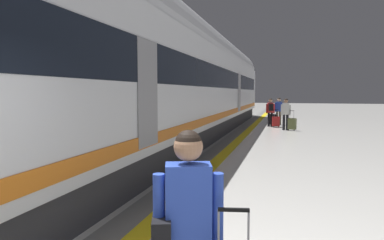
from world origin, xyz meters
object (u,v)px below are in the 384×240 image
Objects in this scene: suitcase_mid at (273,119)px; traveller_foreground at (186,224)px; passenger_mid at (279,109)px; suitcase_near at (292,124)px; passenger_near at (286,112)px; suitcase_far at (276,121)px; passenger_far at (270,110)px; high_speed_train at (171,76)px.

traveller_foreground is at bearing -89.57° from suitcase_mid.
suitcase_near is at bearing -75.91° from passenger_mid.
passenger_near reaches higher than suitcase_far.
passenger_far is at bearing 135.63° from suitcase_far.
high_speed_train is at bearing -109.64° from suitcase_mid.
suitcase_near is 2.89m from suitcase_mid.
suitcase_mid is (3.17, 8.89, -2.16)m from high_speed_train.
suitcase_near reaches higher than suitcase_mid.
passenger_near is at bearing 87.73° from traveller_foreground.
passenger_far reaches higher than suitcase_far.
passenger_near is (0.61, 15.28, -0.02)m from traveller_foreground.
passenger_near is 1.02× the size of passenger_far.
high_speed_train is at bearing -111.15° from passenger_far.
traveller_foreground is 1.05× the size of passenger_far.
suitcase_far is (0.08, 16.58, -0.63)m from traveller_foreground.
traveller_foreground is 15.19m from suitcase_near.
suitcase_mid is 0.41× the size of passenger_far.
high_speed_train is at bearing -110.89° from passenger_mid.
suitcase_near is 0.64× the size of passenger_far.
high_speed_train is 7.81m from suitcase_near.
passenger_near reaches higher than suitcase_near.
traveller_foreground is 1.03× the size of passenger_near.
traveller_foreground is 16.89m from passenger_far.
passenger_mid reaches higher than suitcase_mid.
suitcase_far is at bearing 89.72° from traveller_foreground.
suitcase_near is (0.32, -0.14, -0.59)m from passenger_near.
suitcase_far is at bearing 66.07° from high_speed_train.
suitcase_mid is at bearing 111.49° from suitcase_near.
passenger_near is 1.65× the size of suitcase_far.
passenger_near is 2.73m from suitcase_mid.
suitcase_mid is at bearing 106.11° from passenger_near.
passenger_near is at bearing -73.89° from suitcase_mid.
passenger_far is 1.62× the size of suitcase_far.
high_speed_train reaches higher than suitcase_near.
suitcase_mid is at bearing 99.74° from suitcase_far.
traveller_foreground is 2.57× the size of suitcase_mid.
passenger_near is 1.59× the size of suitcase_near.
passenger_mid is 2.49× the size of suitcase_mid.
traveller_foreground is 16.59m from suitcase_far.
high_speed_train reaches higher than passenger_mid.
passenger_mid is at bearing 89.41° from traveller_foreground.
passenger_near is 2.85m from passenger_mid.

